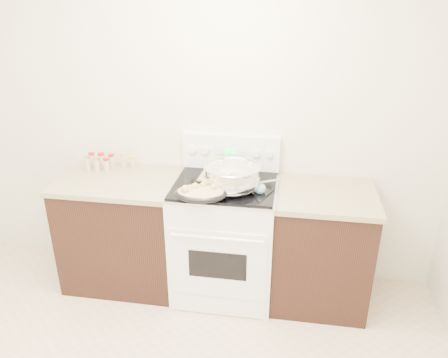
# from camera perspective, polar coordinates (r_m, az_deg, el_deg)

# --- Properties ---
(room_shell) EXTENTS (4.10, 3.60, 2.75)m
(room_shell) POSITION_cam_1_polar(r_m,az_deg,el_deg) (1.77, -18.69, 3.76)
(room_shell) COLOR beige
(room_shell) RESTS_ON ground
(counter_left) EXTENTS (0.93, 0.67, 0.92)m
(counter_left) POSITION_cam_1_polar(r_m,az_deg,el_deg) (3.65, -12.89, -6.50)
(counter_left) COLOR black
(counter_left) RESTS_ON ground
(counter_right) EXTENTS (0.73, 0.67, 0.92)m
(counter_right) POSITION_cam_1_polar(r_m,az_deg,el_deg) (3.43, 12.45, -8.65)
(counter_right) COLOR black
(counter_right) RESTS_ON ground
(kitchen_range) EXTENTS (0.78, 0.73, 1.22)m
(kitchen_range) POSITION_cam_1_polar(r_m,az_deg,el_deg) (3.43, 0.15, -7.44)
(kitchen_range) COLOR white
(kitchen_range) RESTS_ON ground
(mixing_bowl) EXTENTS (0.47, 0.47, 0.24)m
(mixing_bowl) POSITION_cam_1_polar(r_m,az_deg,el_deg) (3.08, 1.08, 0.21)
(mixing_bowl) COLOR silver
(mixing_bowl) RESTS_ON kitchen_range
(roasting_pan) EXTENTS (0.38, 0.28, 0.11)m
(roasting_pan) POSITION_cam_1_polar(r_m,az_deg,el_deg) (2.96, -3.08, -1.77)
(roasting_pan) COLOR black
(roasting_pan) RESTS_ON kitchen_range
(baking_sheet) EXTENTS (0.42, 0.31, 0.06)m
(baking_sheet) POSITION_cam_1_polar(r_m,az_deg,el_deg) (3.27, 0.15, 0.25)
(baking_sheet) COLOR black
(baking_sheet) RESTS_ON kitchen_range
(wooden_spoon) EXTENTS (0.11, 0.24, 0.04)m
(wooden_spoon) POSITION_cam_1_polar(r_m,az_deg,el_deg) (3.03, -1.87, -1.89)
(wooden_spoon) COLOR #A5884B
(wooden_spoon) RESTS_ON kitchen_range
(blue_ladle) EXTENTS (0.18, 0.24, 0.10)m
(blue_ladle) POSITION_cam_1_polar(r_m,az_deg,el_deg) (3.07, 4.92, -1.15)
(blue_ladle) COLOR #78A1B3
(blue_ladle) RESTS_ON kitchen_range
(spice_jars) EXTENTS (0.40, 0.15, 0.13)m
(spice_jars) POSITION_cam_1_polar(r_m,az_deg,el_deg) (3.63, -15.18, 2.19)
(spice_jars) COLOR #BFB28C
(spice_jars) RESTS_ON counter_left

